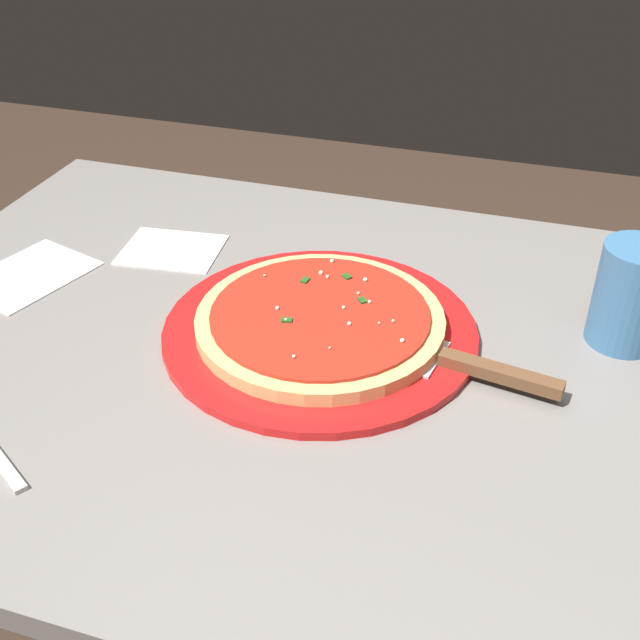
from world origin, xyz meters
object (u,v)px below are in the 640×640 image
Objects in this scene: pizza_server at (462,364)px; napkin_loose_left at (172,250)px; serving_plate at (320,331)px; pizza at (320,320)px; napkin_folded_right at (29,275)px; cup_tall_drink at (631,295)px.

napkin_loose_left is (-0.41, 0.15, -0.01)m from pizza_server.
serving_plate is 1.27× the size of pizza.
napkin_folded_right is (-0.56, 0.04, -0.01)m from pizza_server.
napkin_loose_left is (-0.25, 0.13, -0.02)m from pizza.
napkin_loose_left is at bearing 152.89° from pizza.
napkin_folded_right is at bearing -141.39° from napkin_loose_left.
pizza is 1.87× the size of napkin_folded_right.
serving_plate is at bearing -164.08° from cup_tall_drink.
pizza reaches higher than serving_plate.
pizza reaches higher than pizza_server.
napkin_folded_right and napkin_loose_left have the same top height.
napkin_loose_left is at bearing 176.53° from cup_tall_drink.
pizza_server is (0.17, -0.03, 0.01)m from serving_plate.
pizza_server is at bearing -143.11° from cup_tall_drink.
pizza is at bearing -27.11° from napkin_loose_left.
cup_tall_drink is 0.79× the size of napkin_folded_right.
pizza_server is at bearing -20.48° from napkin_loose_left.
pizza is 0.39m from napkin_folded_right.
pizza_server is (0.17, -0.03, -0.00)m from pizza.
pizza_server is at bearing -9.35° from serving_plate.
napkin_loose_left is at bearing 38.61° from napkin_folded_right.
pizza_server is at bearing -4.07° from napkin_folded_right.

